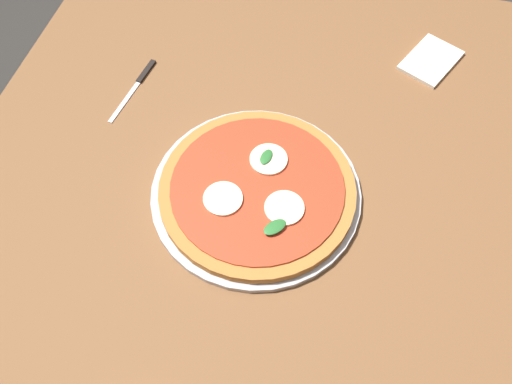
# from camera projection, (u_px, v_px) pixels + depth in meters

# --- Properties ---
(ground_plane) EXTENTS (6.00, 6.00, 0.00)m
(ground_plane) POSITION_uv_depth(u_px,v_px,m) (253.00, 317.00, 1.63)
(ground_plane) COLOR #2D2B28
(dining_table) EXTENTS (1.26, 1.09, 0.74)m
(dining_table) POSITION_uv_depth(u_px,v_px,m) (251.00, 208.00, 1.08)
(dining_table) COLOR brown
(dining_table) RESTS_ON ground_plane
(serving_tray) EXTENTS (0.38, 0.38, 0.01)m
(serving_tray) POSITION_uv_depth(u_px,v_px,m) (256.00, 193.00, 0.98)
(serving_tray) COLOR #B2B2B7
(serving_tray) RESTS_ON dining_table
(pizza) EXTENTS (0.35, 0.35, 0.03)m
(pizza) POSITION_uv_depth(u_px,v_px,m) (257.00, 190.00, 0.96)
(pizza) COLOR #B27033
(pizza) RESTS_ON serving_tray
(napkin) EXTENTS (0.16, 0.14, 0.01)m
(napkin) POSITION_uv_depth(u_px,v_px,m) (431.00, 60.00, 1.15)
(napkin) COLOR white
(napkin) RESTS_ON dining_table
(knife) EXTENTS (0.18, 0.04, 0.01)m
(knife) POSITION_uv_depth(u_px,v_px,m) (138.00, 82.00, 1.12)
(knife) COLOR black
(knife) RESTS_ON dining_table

